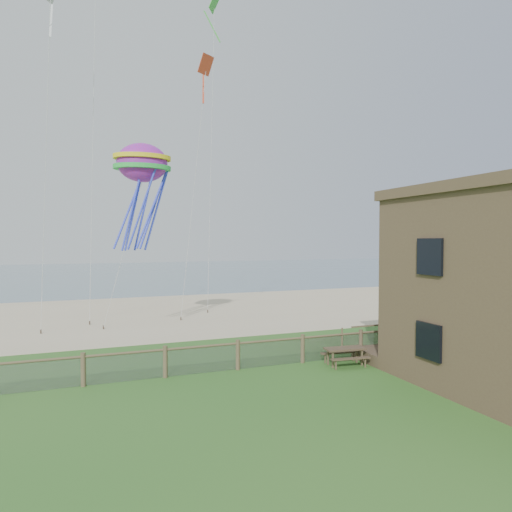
{
  "coord_description": "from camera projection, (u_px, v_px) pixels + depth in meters",
  "views": [
    {
      "loc": [
        -6.04,
        -11.76,
        5.39
      ],
      "look_at": [
        1.58,
        8.0,
        4.65
      ],
      "focal_mm": 32.0,
      "sensor_mm": 36.0,
      "label": 1
    }
  ],
  "objects": [
    {
      "name": "octopus_kite",
      "position": [
        143.0,
        193.0,
        25.12
      ],
      "size": [
        3.45,
        2.69,
        6.46
      ],
      "primitive_type": null,
      "rotation": [
        0.0,
        0.0,
        -0.16
      ],
      "color": "#E12363"
    },
    {
      "name": "sand_beach",
      "position": [
        168.0,
        313.0,
        33.84
      ],
      "size": [
        72.0,
        20.0,
        0.02
      ],
      "primitive_type": "cube",
      "color": "#C2B18C",
      "rests_on": "ground"
    },
    {
      "name": "ground",
      "position": [
        304.0,
        424.0,
        13.32
      ],
      "size": [
        160.0,
        160.0,
        0.0
      ],
      "primitive_type": "plane",
      "color": "#2C6322",
      "rests_on": "ground"
    },
    {
      "name": "chainlink_fence",
      "position": [
        238.0,
        357.0,
        18.9
      ],
      "size": [
        36.2,
        0.2,
        1.25
      ],
      "primitive_type": null,
      "color": "brown",
      "rests_on": "ground"
    },
    {
      "name": "ocean",
      "position": [
        120.0,
        273.0,
        74.86
      ],
      "size": [
        160.0,
        68.0,
        0.02
      ],
      "primitive_type": "cube",
      "color": "slate",
      "rests_on": "ground"
    },
    {
      "name": "kite_green",
      "position": [
        214.0,
        15.0,
        29.08
      ],
      "size": [
        2.1,
        1.89,
        2.72
      ],
      "primitive_type": null,
      "rotation": [
        0.44,
        0.0,
        1.02
      ],
      "color": "green"
    },
    {
      "name": "motel_deck",
      "position": [
        492.0,
        343.0,
        22.65
      ],
      "size": [
        15.0,
        2.0,
        0.5
      ],
      "primitive_type": "cube",
      "color": "brown",
      "rests_on": "ground"
    },
    {
      "name": "kite_white",
      "position": [
        50.0,
        3.0,
        22.21
      ],
      "size": [
        1.85,
        1.69,
        2.28
      ],
      "primitive_type": null,
      "rotation": [
        0.44,
        0.0,
        0.98
      ],
      "color": "silver"
    },
    {
      "name": "picnic_table",
      "position": [
        345.0,
        357.0,
        19.6
      ],
      "size": [
        1.87,
        1.49,
        0.74
      ],
      "primitive_type": null,
      "rotation": [
        0.0,
        0.0,
        -0.1
      ],
      "color": "brown",
      "rests_on": "ground"
    },
    {
      "name": "kite_red",
      "position": [
        206.0,
        77.0,
        26.57
      ],
      "size": [
        1.87,
        2.05,
        2.63
      ],
      "primitive_type": null,
      "rotation": [
        0.44,
        0.0,
        0.57
      ],
      "color": "#C63F22"
    }
  ]
}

